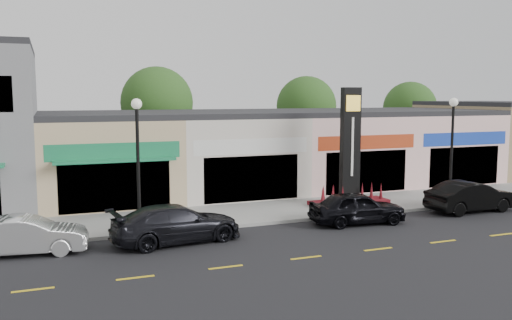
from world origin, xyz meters
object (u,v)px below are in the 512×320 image
at_px(car_black_conv, 471,197).
at_px(pylon_sign, 350,163).
at_px(lamp_east_near, 452,140).
at_px(car_white_van, 27,235).
at_px(lamp_west_near, 138,151).
at_px(car_dark_sedan, 176,224).
at_px(car_black_sedan, 357,208).

bearing_deg(car_black_conv, pylon_sign, 56.27).
bearing_deg(lamp_east_near, car_black_conv, -88.42).
bearing_deg(car_white_van, lamp_east_near, -78.81).
xyz_separation_m(lamp_west_near, car_dark_sedan, (1.16, -1.82, -2.73)).
bearing_deg(lamp_west_near, pylon_sign, 8.77).
bearing_deg(lamp_west_near, car_white_van, -160.80).
distance_m(lamp_west_near, car_black_conv, 16.34).
bearing_deg(car_dark_sedan, car_black_sedan, -96.93).
bearing_deg(car_dark_sedan, pylon_sign, -78.34).
bearing_deg(car_black_sedan, lamp_west_near, 85.05).
height_order(lamp_west_near, lamp_east_near, same).
relative_size(pylon_sign, car_dark_sedan, 1.17).
bearing_deg(lamp_east_near, pylon_sign, 161.25).
height_order(lamp_west_near, pylon_sign, pylon_sign).
bearing_deg(pylon_sign, lamp_west_near, -171.23).
bearing_deg(lamp_west_near, car_black_sedan, -10.02).
bearing_deg(car_dark_sedan, car_black_conv, -96.66).
bearing_deg(lamp_east_near, car_black_sedan, -165.80).
distance_m(lamp_east_near, car_black_conv, 3.09).
bearing_deg(lamp_west_near, car_dark_sedan, -57.54).
distance_m(pylon_sign, car_white_van, 15.68).
xyz_separation_m(lamp_west_near, lamp_east_near, (16.00, 0.00, 0.00)).
height_order(lamp_west_near, car_white_van, lamp_west_near).
distance_m(lamp_west_near, lamp_east_near, 16.00).
relative_size(car_dark_sedan, car_black_conv, 1.11).
bearing_deg(pylon_sign, lamp_east_near, -18.75).
distance_m(car_dark_sedan, car_black_sedan, 8.27).
xyz_separation_m(car_dark_sedan, car_black_conv, (14.89, 0.34, 0.02)).
bearing_deg(lamp_east_near, lamp_west_near, 180.00).
height_order(car_black_sedan, car_black_conv, car_black_conv).
xyz_separation_m(lamp_east_near, car_black_sedan, (-6.58, -1.66, -2.74)).
bearing_deg(car_white_van, car_black_conv, -82.97).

